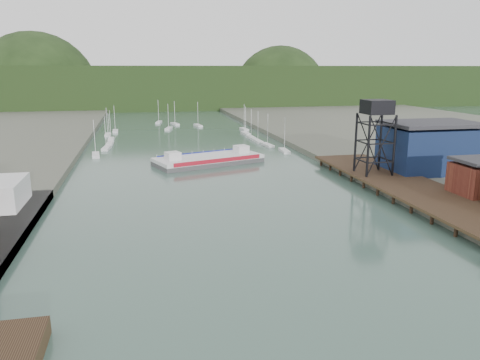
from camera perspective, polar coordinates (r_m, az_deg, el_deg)
name	(u,v)px	position (r m, az deg, el deg)	size (l,w,h in m)	color
ground	(322,356)	(44.69, 9.94, -20.36)	(600.00, 600.00, 0.00)	#324E42
east_pier	(414,188)	(97.29, 20.43, -0.94)	(14.00, 70.00, 2.45)	black
lift_tower	(377,112)	(105.12, 16.33, 8.00)	(6.50, 6.50, 16.00)	black
blue_shed	(430,147)	(115.63, 22.16, 3.71)	(20.50, 14.50, 11.30)	#0C1738
marina_sailboats	(181,136)	(174.97, -7.18, 5.39)	(57.71, 92.65, 0.90)	silver
distant_hills	(154,89)	(336.00, -10.46, 10.84)	(500.00, 120.00, 80.00)	black
chain_ferry	(209,159)	(124.18, -3.86, 2.53)	(30.19, 19.64, 4.04)	#474649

